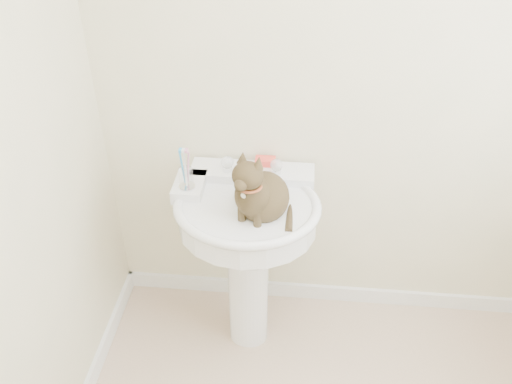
# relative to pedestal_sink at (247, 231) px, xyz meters

# --- Properties ---
(wall_back) EXTENTS (2.20, 0.00, 2.50)m
(wall_back) POSITION_rel_pedestal_sink_xyz_m (0.41, 0.29, 0.57)
(wall_back) COLOR beige
(wall_back) RESTS_ON ground
(baseboard_back) EXTENTS (2.20, 0.02, 0.09)m
(baseboard_back) POSITION_rel_pedestal_sink_xyz_m (0.41, 0.28, -0.64)
(baseboard_back) COLOR white
(baseboard_back) RESTS_ON floor
(pedestal_sink) EXTENTS (0.63, 0.62, 0.87)m
(pedestal_sink) POSITION_rel_pedestal_sink_xyz_m (0.00, 0.00, 0.00)
(pedestal_sink) COLOR white
(pedestal_sink) RESTS_ON floor
(faucet) EXTENTS (0.28, 0.12, 0.14)m
(faucet) POSITION_rel_pedestal_sink_xyz_m (0.00, 0.16, 0.23)
(faucet) COLOR silver
(faucet) RESTS_ON pedestal_sink
(soap_bar) EXTENTS (0.09, 0.06, 0.03)m
(soap_bar) POSITION_rel_pedestal_sink_xyz_m (0.06, 0.25, 0.20)
(soap_bar) COLOR #F24436
(soap_bar) RESTS_ON pedestal_sink
(toothbrush_cup) EXTENTS (0.07, 0.07, 0.19)m
(toothbrush_cup) POSITION_rel_pedestal_sink_xyz_m (-0.26, 0.04, 0.24)
(toothbrush_cup) COLOR silver
(toothbrush_cup) RESTS_ON pedestal_sink
(cat) EXTENTS (0.24, 0.30, 0.43)m
(cat) POSITION_rel_pedestal_sink_xyz_m (0.06, -0.05, 0.24)
(cat) COLOR brown
(cat) RESTS_ON pedestal_sink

